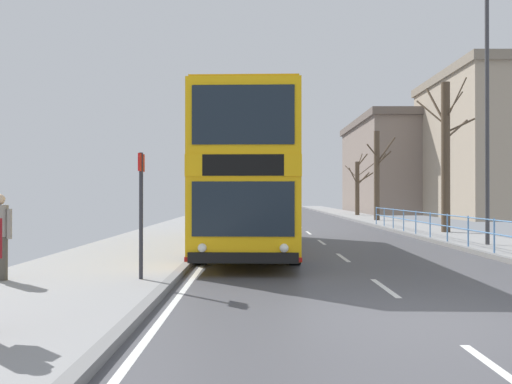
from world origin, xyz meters
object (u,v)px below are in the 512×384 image
object	(u,v)px
street_lamp_far_side	(486,97)
bare_tree_far_01	(444,154)
background_building_01	(414,166)
bare_tree_far_00	(376,174)
bare_tree_far_02	(357,186)
background_building_00	(498,145)
double_decker_bus_main	(251,179)
bus_stop_sign_near	(140,201)

from	to	relation	value
street_lamp_far_side	bare_tree_far_01	xyz separation A→B (m)	(0.78, 5.84, -1.50)
street_lamp_far_side	background_building_01	xyz separation A→B (m)	(9.06, 36.23, -0.32)
street_lamp_far_side	bare_tree_far_00	bearing A→B (deg)	89.19
bare_tree_far_02	background_building_01	world-z (taller)	background_building_01
bare_tree_far_02	background_building_00	size ratio (longest dim) A/B	0.39
double_decker_bus_main	background_building_01	world-z (taller)	background_building_01
bare_tree_far_00	street_lamp_far_side	bearing A→B (deg)	-90.81
background_building_00	bare_tree_far_01	bearing A→B (deg)	-121.95
bus_stop_sign_near	street_lamp_far_side	distance (m)	12.97
street_lamp_far_side	background_building_00	bearing A→B (deg)	63.31
street_lamp_far_side	bare_tree_far_00	world-z (taller)	street_lamp_far_side
bus_stop_sign_near	background_building_01	size ratio (longest dim) A/B	0.15
bus_stop_sign_near	background_building_01	distance (m)	47.53
double_decker_bus_main	street_lamp_far_side	size ratio (longest dim) A/B	1.31
bare_tree_far_01	background_building_00	xyz separation A→B (m)	(11.11, 17.82, 2.19)
double_decker_bus_main	bare_tree_far_02	world-z (taller)	bare_tree_far_02
background_building_01	bare_tree_far_00	bearing A→B (deg)	-114.28
double_decker_bus_main	background_building_00	size ratio (longest dim) A/B	0.85
background_building_00	background_building_01	bearing A→B (deg)	102.71
street_lamp_far_side	bare_tree_far_01	distance (m)	6.08
bare_tree_far_01	bare_tree_far_00	bearing A→B (deg)	92.89
bus_stop_sign_near	bare_tree_far_00	size ratio (longest dim) A/B	0.42
background_building_00	street_lamp_far_side	bearing A→B (deg)	-116.69
bus_stop_sign_near	bare_tree_far_02	distance (m)	34.35
bare_tree_far_00	bus_stop_sign_near	bearing A→B (deg)	-113.91
bus_stop_sign_near	street_lamp_far_side	world-z (taller)	street_lamp_far_side
bare_tree_far_02	background_building_00	world-z (taller)	background_building_00
street_lamp_far_side	bare_tree_far_01	size ratio (longest dim) A/B	1.29
bare_tree_far_02	background_building_01	xyz separation A→B (m)	(8.34, 10.78, 2.28)
bare_tree_far_00	background_building_01	xyz separation A→B (m)	(8.82, 19.56, 1.65)
bare_tree_far_01	bus_stop_sign_near	bearing A→B (deg)	-130.60
bus_stop_sign_near	bare_tree_far_01	xyz separation A→B (m)	(11.07, 12.91, 2.01)
bare_tree_far_01	background_building_01	distance (m)	31.51
bus_stop_sign_near	bare_tree_far_01	distance (m)	17.13
background_building_00	background_building_01	xyz separation A→B (m)	(-2.84, 12.57, -1.00)
bare_tree_far_01	bare_tree_far_02	world-z (taller)	bare_tree_far_01
bus_stop_sign_near	background_building_00	size ratio (longest dim) A/B	0.19
background_building_01	bus_stop_sign_near	bearing A→B (deg)	-114.08
double_decker_bus_main	background_building_01	distance (m)	40.51
bus_stop_sign_near	double_decker_bus_main	bearing A→B (deg)	71.69
double_decker_bus_main	bus_stop_sign_near	size ratio (longest dim) A/B	4.57
background_building_01	bare_tree_far_02	bearing A→B (deg)	-127.73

